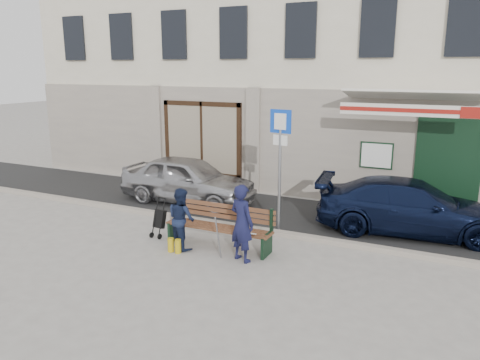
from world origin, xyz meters
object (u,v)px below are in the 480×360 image
Objects in this scene: woman at (181,218)px; car_navy at (411,207)px; parking_sign at (280,150)px; man at (242,223)px; bench at (217,227)px; stroller at (159,220)px; car_silver at (188,180)px.

car_navy is at bearing -117.74° from woman.
car_navy is at bearing 33.56° from parking_sign.
man reaches higher than car_navy.
stroller is (-1.50, 0.01, -0.06)m from bench.
woman is at bearing -149.98° from bench.
car_navy is 1.81× the size of bench.
stroller is at bearing 10.18° from man.
woman is at bearing -118.94° from parking_sign.
parking_sign is at bearing -70.57° from man.
man is at bearing -28.60° from bench.
bench is 1.51m from stroller.
car_navy is 4.59m from bench.
stroller is (-5.18, -2.73, -0.23)m from car_navy.
bench is 2.66× the size of stroller.
bench is (-0.85, -1.50, -1.50)m from parking_sign.
car_navy is 3.36m from parking_sign.
car_navy is at bearing -111.13° from man.
man is (-2.88, -3.17, 0.16)m from car_navy.
bench is at bearing 119.83° from car_navy.
parking_sign reaches higher than bench.
car_silver reaches higher than car_navy.
parking_sign is 2.28m from bench.
bench is at bearing -109.80° from parking_sign.
woman reaches higher than bench.
car_silver reaches higher than woman.
woman reaches higher than car_navy.
man is at bearing -133.74° from car_silver.
car_navy is 3.26× the size of woman.
car_silver is at bearing 114.85° from stroller.
parking_sign is at bearing 39.00° from stroller.
car_silver is 4.40× the size of stroller.
parking_sign is at bearing -109.41° from car_silver.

